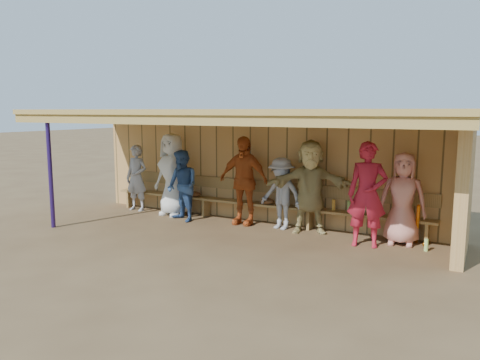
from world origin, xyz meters
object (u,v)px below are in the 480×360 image
at_px(player_e, 281,193).
at_px(player_f, 310,187).
at_px(bench, 256,199).
at_px(player_a, 137,178).
at_px(player_c, 182,186).
at_px(player_b, 172,175).
at_px(player_h, 403,199).
at_px(player_d, 243,181).
at_px(player_g, 367,194).

height_order(player_e, player_f, player_f).
relative_size(player_e, bench, 0.20).
xyz_separation_m(player_a, player_c, (1.67, -0.41, -0.02)).
xyz_separation_m(player_b, player_h, (5.22, 0.03, -0.11)).
xyz_separation_m(player_e, player_f, (0.63, 0.00, 0.19)).
relative_size(player_b, player_f, 1.03).
bearing_deg(player_h, bench, 168.08).
relative_size(player_a, player_h, 0.95).
relative_size(player_a, player_d, 0.85).
relative_size(player_a, player_f, 0.86).
bearing_deg(player_h, player_e, 173.58).
height_order(player_b, player_d, player_b).
xyz_separation_m(player_e, bench, (-0.74, 0.31, -0.23)).
height_order(player_b, player_f, player_b).
distance_m(player_e, player_g, 1.94).
height_order(player_f, player_h, player_f).
xyz_separation_m(player_d, player_h, (3.33, 0.00, -0.10)).
bearing_deg(player_f, player_c, 166.46).
xyz_separation_m(player_c, player_g, (4.12, -0.03, 0.16)).
bearing_deg(player_f, player_b, 158.86).
relative_size(player_d, player_h, 1.12).
bearing_deg(player_b, player_d, 9.97).
height_order(player_b, player_h, player_b).
relative_size(player_b, player_g, 1.01).
height_order(player_a, player_f, player_f).
height_order(player_c, bench, player_c).
distance_m(player_d, player_f, 1.53).
distance_m(player_d, bench, 0.56).
distance_m(player_b, player_h, 5.22).
bearing_deg(player_f, player_e, 158.41).
bearing_deg(player_a, bench, 5.16).
distance_m(player_b, player_g, 4.69).
bearing_deg(player_e, player_d, -168.13).
distance_m(player_g, player_h, 0.71).
distance_m(player_e, player_f, 0.66).
bearing_deg(player_a, player_b, -1.72).
xyz_separation_m(player_f, player_g, (1.25, -0.44, 0.01)).
bearing_deg(player_d, player_h, -0.68).
relative_size(player_g, bench, 0.25).
height_order(player_a, player_b, player_b).
relative_size(player_d, player_g, 1.00).
bearing_deg(player_b, player_h, 9.45).
xyz_separation_m(player_c, player_h, (4.67, 0.41, 0.06)).
xyz_separation_m(player_e, player_h, (2.43, 0.00, 0.11)).
height_order(player_a, player_h, player_h).
distance_m(player_a, player_g, 5.81).
relative_size(player_h, bench, 0.23).
relative_size(player_c, bench, 0.21).
relative_size(player_d, player_e, 1.28).
distance_m(player_c, player_e, 2.28).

